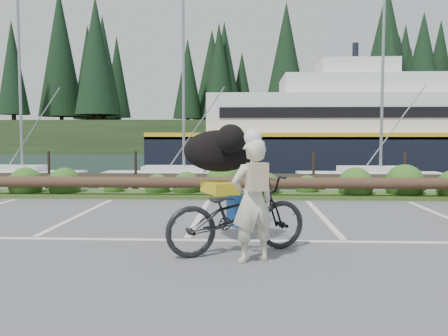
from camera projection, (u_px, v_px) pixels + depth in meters
The scene contains 7 objects.
ground at pixel (189, 235), 8.20m from camera, with size 72.00×72.00×0.00m, color #535355.
harbor_backdrop at pixel (242, 144), 86.38m from camera, with size 170.00×160.00×30.00m.
vegetation_strip at pixel (211, 194), 13.48m from camera, with size 34.00×1.60×0.10m, color #3D5B21.
log_rail at pixel (209, 199), 12.78m from camera, with size 32.00×0.30×0.60m, color #443021, non-canonical shape.
bicycle at pixel (237, 214), 6.93m from camera, with size 0.76×2.18×1.15m, color black.
cyclist at pixel (253, 201), 6.44m from camera, with size 0.61×0.40×1.68m, color beige.
dog at pixel (220, 151), 7.52m from camera, with size 1.15×0.56×0.67m, color black.
Camera 1 is at (0.97, -8.06, 1.73)m, focal length 38.00 mm.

